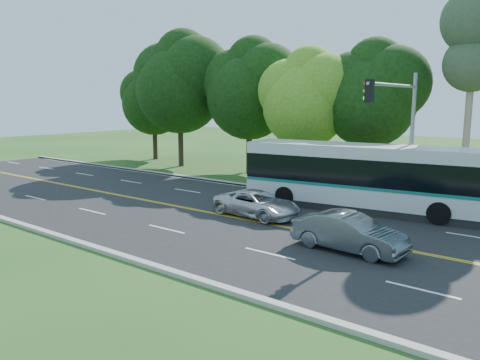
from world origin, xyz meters
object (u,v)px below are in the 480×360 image
Objects in this scene: traffic_signal at (400,120)px; sedan at (349,233)px; suv at (257,204)px; transit_bus at (368,178)px.

traffic_signal reaches higher than sedan.
sedan is 0.96× the size of suv.
transit_bus is 5.99m from suv.
sedan reaches higher than suv.
traffic_signal reaches higher than transit_bus.
suv is (-3.75, -4.55, -1.04)m from transit_bus.
transit_bus is at bearing -34.73° from suv.
traffic_signal is 1.63× the size of sedan.
traffic_signal is 0.54× the size of transit_bus.
sedan is at bearing -80.10° from transit_bus.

